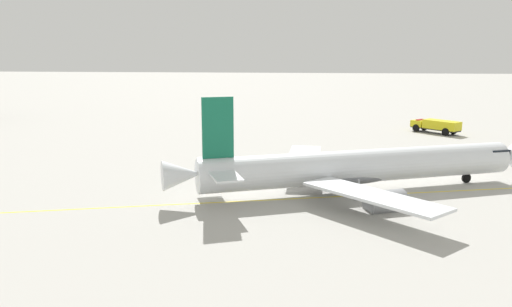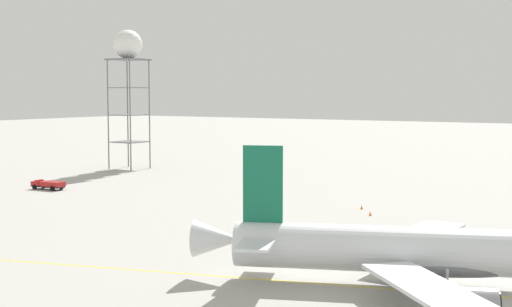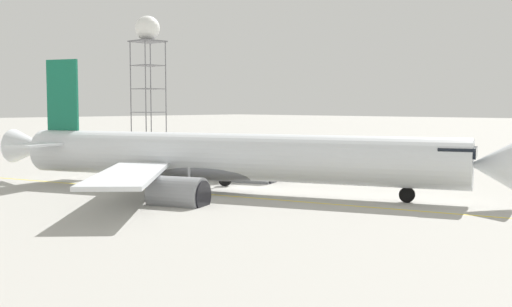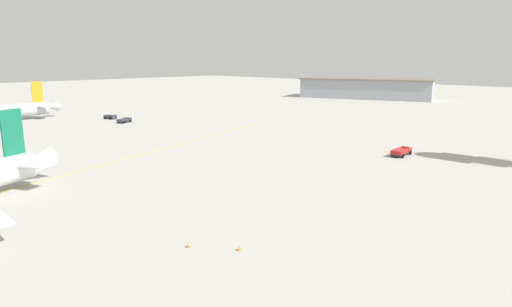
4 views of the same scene
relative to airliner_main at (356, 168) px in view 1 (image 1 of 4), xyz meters
name	(u,v)px [view 1 (image 1 of 4)]	position (x,y,z in m)	size (l,w,h in m)	color
ground_plane	(350,186)	(-2.40, -0.39, -2.60)	(600.00, 600.00, 0.00)	#ADAAA3
airliner_main	(356,168)	(0.00, 0.00, 0.00)	(30.49, 40.64, 11.39)	silver
fire_tender_truck	(436,125)	(-42.84, 18.51, -1.07)	(8.38, 8.45, 2.50)	#232326
taxiway_centreline	(372,195)	(1.28, 1.68, -2.59)	(48.31, 172.50, 0.01)	yellow
safety_cone_near	(228,143)	(-26.77, -18.42, -2.32)	(0.36, 0.36, 0.55)	orange
safety_cone_mid	(216,139)	(-30.72, -21.23, -2.32)	(0.36, 0.36, 0.55)	orange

